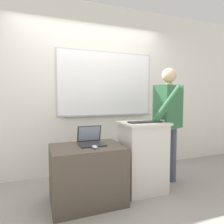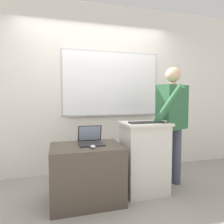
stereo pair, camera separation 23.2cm
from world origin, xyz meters
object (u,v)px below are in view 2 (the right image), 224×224
(lectern_podium, at_px, (144,157))
(wireless_keyboard, at_px, (146,122))
(side_desk, at_px, (87,173))
(person_presenter, at_px, (172,118))
(computer_mouse_by_keyboard, at_px, (165,121))
(laptop, at_px, (91,139))
(computer_mouse_by_laptop, at_px, (93,147))

(lectern_podium, relative_size, wireless_keyboard, 2.09)
(side_desk, relative_size, person_presenter, 0.50)
(person_presenter, distance_m, computer_mouse_by_keyboard, 0.24)
(person_presenter, height_order, laptop, person_presenter)
(person_presenter, relative_size, computer_mouse_by_laptop, 16.79)
(side_desk, distance_m, person_presenter, 1.38)
(computer_mouse_by_keyboard, bearing_deg, lectern_podium, 163.16)
(computer_mouse_by_laptop, bearing_deg, wireless_keyboard, 8.90)
(person_presenter, xyz_separation_m, wireless_keyboard, (-0.45, -0.12, -0.04))
(computer_mouse_by_laptop, bearing_deg, side_desk, 111.44)
(side_desk, xyz_separation_m, computer_mouse_by_keyboard, (1.02, -0.04, 0.61))
(computer_mouse_by_keyboard, bearing_deg, wireless_keyboard, 176.81)
(side_desk, relative_size, computer_mouse_by_laptop, 8.46)
(laptop, xyz_separation_m, wireless_keyboard, (0.70, -0.11, 0.20))
(lectern_podium, distance_m, person_presenter, 0.68)
(lectern_podium, relative_size, side_desk, 1.10)
(lectern_podium, height_order, computer_mouse_by_laptop, lectern_podium)
(lectern_podium, distance_m, computer_mouse_by_keyboard, 0.55)
(lectern_podium, distance_m, computer_mouse_by_laptop, 0.77)
(side_desk, height_order, wireless_keyboard, wireless_keyboard)
(wireless_keyboard, bearing_deg, laptop, 171.18)
(laptop, xyz_separation_m, computer_mouse_by_keyboard, (0.96, -0.12, 0.21))
(person_presenter, height_order, wireless_keyboard, person_presenter)
(computer_mouse_by_laptop, bearing_deg, lectern_podium, 13.53)
(computer_mouse_by_laptop, bearing_deg, computer_mouse_by_keyboard, 5.75)
(laptop, relative_size, computer_mouse_by_keyboard, 3.07)
(laptop, relative_size, wireless_keyboard, 0.69)
(wireless_keyboard, xyz_separation_m, computer_mouse_by_laptop, (-0.71, -0.11, -0.24))
(computer_mouse_by_keyboard, bearing_deg, side_desk, 177.51)
(person_presenter, distance_m, computer_mouse_by_laptop, 1.22)
(side_desk, xyz_separation_m, computer_mouse_by_laptop, (0.06, -0.14, 0.36))
(lectern_podium, height_order, laptop, lectern_podium)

